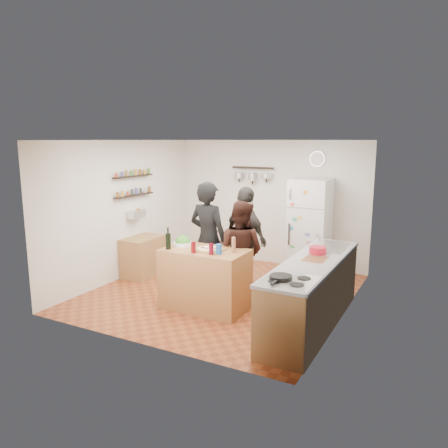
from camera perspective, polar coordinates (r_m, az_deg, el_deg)
The scene contains 26 objects.
room_shell at distance 7.37m, azimuth 1.05°, elevation 1.14°, with size 4.20×4.20×4.20m.
prep_island at distance 6.59m, azimuth -2.48°, elevation -7.21°, with size 1.25×0.72×0.91m, color #A5733C.
pizza_board at distance 6.40m, azimuth -1.99°, elevation -3.41°, with size 0.42×0.34×0.02m, color brown.
pizza at distance 6.40m, azimuth -1.99°, elevation -3.24°, with size 0.34×0.34×0.02m, color beige.
salad_bowl at distance 6.71m, azimuth -5.40°, elevation -2.61°, with size 0.29×0.29×0.06m, color white.
wine_bottle at distance 6.52m, azimuth -7.30°, elevation -2.25°, with size 0.08×0.08×0.24m, color black.
wine_glass_near at distance 6.27m, azimuth -4.03°, elevation -3.08°, with size 0.07×0.07×0.16m, color #5A070C.
wine_glass_far at distance 6.17m, azimuth -1.69°, elevation -3.29°, with size 0.07×0.07×0.16m, color #520716.
pepper_mill at distance 6.27m, azimuth 1.27°, elevation -2.93°, with size 0.06×0.06×0.18m, color #935C3D.
salt_canister at distance 6.20m, azimuth -0.68°, elevation -3.30°, with size 0.09×0.09×0.14m, color #1B4D98.
person_left at distance 7.04m, azimuth -2.08°, elevation -1.96°, with size 0.68×0.45×1.87m, color black.
person_center at distance 6.79m, azimuth 2.15°, elevation -3.62°, with size 0.78×0.61×1.60m, color black.
person_back at distance 7.35m, azimuth 2.83°, elevation -1.90°, with size 1.02×0.43×1.75m, color #292724.
counter_run at distance 6.12m, azimuth 11.43°, elevation -8.91°, with size 0.63×2.63×0.90m, color #9E7042.
stove_top at distance 5.12m, azimuth 8.56°, elevation -7.37°, with size 0.60×0.62×0.02m, color white.
skillet at distance 5.11m, azimuth 7.41°, elevation -6.93°, with size 0.26×0.26×0.05m, color black.
sink at distance 6.78m, azimuth 13.64°, elevation -2.95°, with size 0.50×0.80×0.03m, color silver.
cutting_board at distance 6.06m, azimuth 11.82°, elevation -4.57°, with size 0.30×0.40×0.02m, color brown.
red_bowl at distance 6.33m, azimuth 12.14°, elevation -3.36°, with size 0.24×0.24×0.10m, color #AB1329.
fridge at distance 8.34m, azimuth 11.14°, elevation -0.36°, with size 0.70×0.68×1.80m, color white.
wall_clock at distance 8.51m, azimuth 12.10°, elevation 8.32°, with size 0.30×0.30×0.03m, color silver.
spice_shelf_lower at distance 8.23m, azimuth -11.66°, elevation 3.71°, with size 0.12×1.00×0.03m, color black.
spice_shelf_upper at distance 8.20m, azimuth -11.75°, elevation 6.13°, with size 0.12×1.00×0.03m, color black.
produce_basket at distance 8.26m, azimuth -11.40°, elevation 1.29°, with size 0.18×0.35×0.14m, color silver.
side_table at distance 8.30m, azimuth -10.52°, elevation -4.19°, with size 0.50×0.80×0.73m, color #AD7648.
pot_rack at distance 8.89m, azimuth 3.76°, elevation 7.35°, with size 0.90×0.04×0.04m, color black.
Camera 1 is at (3.28, -6.10, 2.51)m, focal length 35.00 mm.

